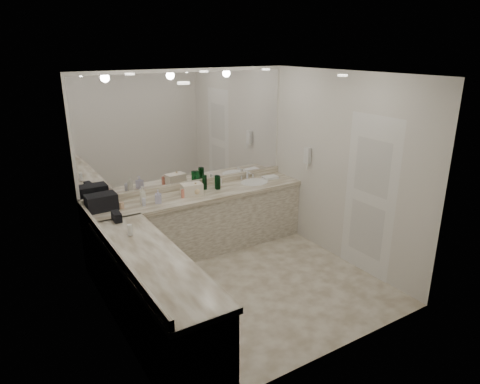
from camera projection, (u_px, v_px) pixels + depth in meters
floor at (244, 286)px, 5.43m from camera, size 3.20×3.20×0.00m
ceiling at (245, 74)px, 4.58m from camera, size 3.20×3.20×0.00m
wall_back at (189, 161)px, 6.21m from camera, size 3.20×0.02×2.60m
wall_left at (107, 217)px, 4.20m from camera, size 0.02×3.00×2.60m
wall_right at (343, 169)px, 5.80m from camera, size 0.02×3.00×2.60m
vanity_back_base at (200, 224)px, 6.25m from camera, size 3.20×0.60×0.84m
vanity_back_top at (199, 195)px, 6.10m from camera, size 3.20×0.64×0.06m
vanity_left_base at (153, 299)px, 4.40m from camera, size 0.60×2.40×0.84m
vanity_left_top at (151, 260)px, 4.26m from camera, size 0.64×2.42×0.06m
backsplash_back at (190, 185)px, 6.30m from camera, size 3.20×0.04×0.10m
backsplash_left at (113, 248)px, 4.33m from camera, size 0.04×3.00×0.10m
mirror_back at (188, 129)px, 6.04m from camera, size 3.12×0.01×1.55m
mirror_left at (103, 170)px, 4.05m from camera, size 0.01×2.92×1.55m
sink at (254, 183)px, 6.57m from camera, size 0.44×0.44×0.03m
faucet at (247, 175)px, 6.72m from camera, size 0.24×0.16×0.14m
wall_phone at (307, 156)px, 6.33m from camera, size 0.06×0.10×0.24m
door at (369, 197)px, 5.48m from camera, size 0.02×0.82×2.10m
black_toiletry_bag at (101, 202)px, 5.44m from camera, size 0.38×0.24×0.22m
black_bag_spill at (117, 217)px, 5.11m from camera, size 0.10×0.20×0.11m
cream_cosmetic_case at (192, 189)px, 6.02m from camera, size 0.31×0.21×0.17m
hand_towel at (270, 178)px, 6.75m from camera, size 0.25×0.18×0.04m
lotion_left at (130, 231)px, 4.71m from camera, size 0.05×0.05×0.12m
soap_bottle_a at (143, 195)px, 5.67m from camera, size 0.10×0.10×0.23m
soap_bottle_b at (158, 196)px, 5.68m from camera, size 0.11×0.11×0.19m
soap_bottle_c at (196, 189)px, 6.01m from camera, size 0.16×0.16×0.18m
green_bottle_0 at (218, 183)px, 6.23m from camera, size 0.07×0.07×0.20m
green_bottle_1 at (205, 182)px, 6.27m from camera, size 0.07×0.07×0.20m
green_bottle_2 at (217, 182)px, 6.26m from camera, size 0.07×0.07×0.20m
green_bottle_3 at (205, 183)px, 6.22m from camera, size 0.06×0.06×0.19m
amenity_bottle_0 at (144, 202)px, 5.59m from camera, size 0.05×0.05×0.10m
amenity_bottle_1 at (122, 205)px, 5.51m from camera, size 0.06×0.06×0.09m
amenity_bottle_2 at (220, 182)px, 6.41m from camera, size 0.04×0.04×0.11m
amenity_bottle_3 at (115, 205)px, 5.49m from camera, size 0.04×0.04×0.10m
amenity_bottle_4 at (183, 194)px, 5.88m from camera, size 0.04×0.04×0.12m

